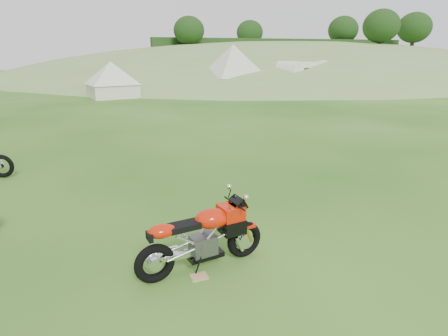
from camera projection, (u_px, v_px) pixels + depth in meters
name	position (u px, v px, depth m)	size (l,w,h in m)	color
ground	(217.00, 220.00, 6.54)	(120.00, 120.00, 0.00)	#1F4E10
hillside	(287.00, 72.00, 50.27)	(80.00, 64.00, 8.00)	olive
hedgerow	(287.00, 72.00, 50.27)	(36.00, 1.20, 8.60)	black
sport_motorcycle	(202.00, 233.00, 4.94)	(1.76, 0.44, 1.06)	red
plywood_board	(199.00, 277.00, 4.89)	(0.22, 0.18, 0.02)	tan
tent_left	(112.00, 78.00, 23.33)	(2.71, 2.71, 2.35)	silver
tent_right	(233.00, 70.00, 26.53)	(3.44, 3.44, 2.98)	beige
caravan	(302.00, 76.00, 27.76)	(4.43, 1.98, 2.07)	silver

